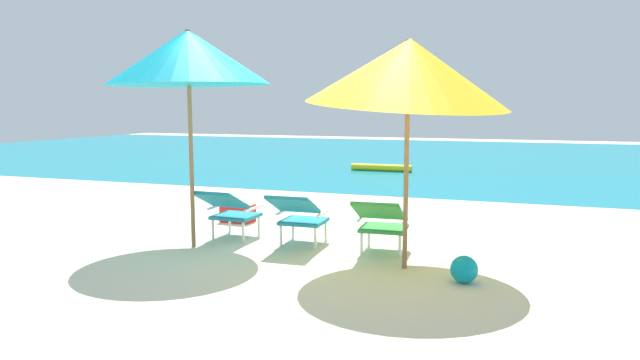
{
  "coord_description": "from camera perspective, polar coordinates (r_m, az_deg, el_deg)",
  "views": [
    {
      "loc": [
        2.43,
        -6.58,
        1.69
      ],
      "look_at": [
        0.0,
        0.27,
        0.75
      ],
      "focal_mm": 32.16,
      "sensor_mm": 36.0,
      "label": 1
    }
  ],
  "objects": [
    {
      "name": "cooler_box",
      "position": [
        8.5,
        -8.18,
        -3.06
      ],
      "size": [
        0.49,
        0.36,
        0.32
      ],
      "color": "red",
      "rests_on": "ground_plane"
    },
    {
      "name": "ocean_band",
      "position": [
        19.69,
        12.36,
        2.29
      ],
      "size": [
        40.0,
        18.0,
        0.01
      ],
      "primitive_type": "cube",
      "color": "teal",
      "rests_on": "ground_plane"
    },
    {
      "name": "beach_umbrella_right",
      "position": [
        5.91,
        8.77,
        10.55
      ],
      "size": [
        2.94,
        2.94,
        2.45
      ],
      "color": "olive",
      "rests_on": "ground_plane"
    },
    {
      "name": "beach_ball",
      "position": [
        5.73,
        14.14,
        -8.62
      ],
      "size": [
        0.27,
        0.27,
        0.27
      ],
      "primitive_type": "sphere",
      "color": "#0A93AD",
      "rests_on": "ground_plane"
    },
    {
      "name": "swim_buoy",
      "position": [
        15.0,
        6.12,
        1.24
      ],
      "size": [
        1.6,
        0.18,
        0.18
      ],
      "primitive_type": "cylinder",
      "rotation": [
        0.0,
        1.57,
        0.0
      ],
      "color": "yellow",
      "rests_on": "ocean_band"
    },
    {
      "name": "lounge_chair_right",
      "position": [
        6.52,
        6.12,
        -4.04
      ],
      "size": [
        0.58,
        0.9,
        0.68
      ],
      "color": "#338E3D",
      "rests_on": "ground_plane"
    },
    {
      "name": "beach_umbrella_left",
      "position": [
        6.94,
        -12.97,
        11.8
      ],
      "size": [
        2.61,
        2.61,
        2.58
      ],
      "color": "olive",
      "rests_on": "ground_plane"
    },
    {
      "name": "ground_plane",
      "position": [
        10.98,
        6.51,
        -1.53
      ],
      "size": [
        40.0,
        40.0,
        0.0
      ],
      "primitive_type": "plane",
      "color": "beige"
    },
    {
      "name": "lounge_chair_left",
      "position": [
        7.31,
        -9.05,
        -2.86
      ],
      "size": [
        0.57,
        0.89,
        0.68
      ],
      "color": "teal",
      "rests_on": "ground_plane"
    },
    {
      "name": "lounge_chair_center",
      "position": [
        6.89,
        -2.12,
        -3.39
      ],
      "size": [
        0.56,
        0.89,
        0.68
      ],
      "color": "teal",
      "rests_on": "ground_plane"
    }
  ]
}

